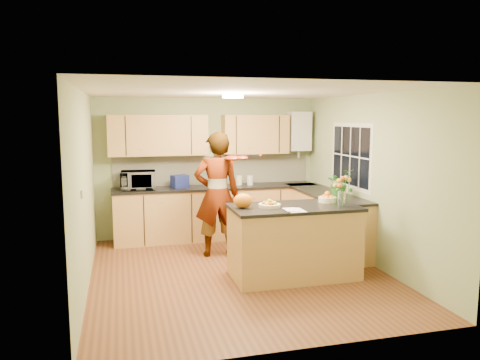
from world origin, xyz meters
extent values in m
plane|color=#5A3219|center=(0.00, 0.00, 0.00)|extent=(4.50, 4.50, 0.00)
cube|color=silver|center=(0.00, 0.00, 2.50)|extent=(4.00, 4.50, 0.02)
cube|color=#9DAE7C|center=(0.00, 2.25, 1.25)|extent=(4.00, 0.02, 2.50)
cube|color=#9DAE7C|center=(0.00, -2.25, 1.25)|extent=(4.00, 0.02, 2.50)
cube|color=#9DAE7C|center=(-2.00, 0.00, 1.25)|extent=(0.02, 4.50, 2.50)
cube|color=#9DAE7C|center=(2.00, 0.00, 1.25)|extent=(0.02, 4.50, 2.50)
cube|color=tan|center=(0.10, 1.95, 0.45)|extent=(3.60, 0.60, 0.90)
cube|color=black|center=(0.10, 1.94, 0.92)|extent=(3.64, 0.62, 0.04)
cube|color=tan|center=(1.70, 0.85, 0.45)|extent=(0.60, 2.20, 0.90)
cube|color=black|center=(1.69, 0.85, 0.92)|extent=(0.62, 2.24, 0.04)
cube|color=white|center=(0.10, 2.23, 1.20)|extent=(3.60, 0.02, 0.52)
cube|color=tan|center=(-0.90, 2.08, 1.85)|extent=(1.70, 0.34, 0.70)
cube|color=tan|center=(0.85, 2.08, 1.85)|extent=(1.20, 0.34, 0.70)
cube|color=silver|center=(1.70, 2.09, 1.90)|extent=(0.40, 0.30, 0.72)
cylinder|color=#ACACB1|center=(1.70, 2.09, 1.50)|extent=(0.06, 0.06, 0.20)
cube|color=silver|center=(1.99, 0.60, 1.55)|extent=(0.01, 1.30, 1.05)
cube|color=black|center=(1.99, 0.60, 1.55)|extent=(0.01, 1.18, 0.92)
cube|color=silver|center=(-1.99, -0.60, 1.30)|extent=(0.02, 0.09, 0.09)
cylinder|color=#FFEABF|center=(0.00, 0.30, 2.46)|extent=(0.30, 0.30, 0.06)
cylinder|color=silver|center=(0.00, 0.30, 2.49)|extent=(0.10, 0.10, 0.02)
cube|color=tan|center=(0.69, -0.33, 0.47)|extent=(1.67, 0.84, 0.94)
cube|color=black|center=(0.69, -0.33, 0.96)|extent=(1.71, 0.88, 0.04)
cylinder|color=#F4E9C3|center=(0.34, -0.33, 1.00)|extent=(0.29, 0.29, 0.04)
cylinder|color=#F4E9C3|center=(1.24, -0.18, 1.02)|extent=(0.25, 0.25, 0.07)
cylinder|color=silver|center=(1.29, -0.51, 1.09)|extent=(0.10, 0.10, 0.21)
ellipsoid|color=orange|center=(-0.01, -0.28, 1.08)|extent=(0.27, 0.23, 0.19)
cube|color=white|center=(0.59, -0.63, 0.99)|extent=(0.21, 0.29, 0.01)
imported|color=tan|center=(-0.11, 0.90, 0.97)|extent=(0.73, 0.50, 1.94)
imported|color=silver|center=(-1.27, 1.92, 1.10)|extent=(0.60, 0.42, 0.32)
cube|color=navy|center=(-0.56, 1.96, 1.05)|extent=(0.33, 0.28, 0.22)
cylinder|color=#ACACB1|center=(0.16, 1.93, 1.05)|extent=(0.16, 0.16, 0.22)
sphere|color=black|center=(0.16, 1.93, 1.21)|extent=(0.08, 0.08, 0.08)
cylinder|color=#F4E9C3|center=(0.52, 2.00, 1.03)|extent=(0.12, 0.12, 0.17)
cylinder|color=silver|center=(0.72, 1.95, 1.03)|extent=(0.13, 0.13, 0.17)
imported|color=#296B23|center=(1.70, 0.39, 1.16)|extent=(0.47, 0.43, 0.43)
camera|label=1|loc=(-1.55, -6.12, 2.18)|focal=35.00mm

